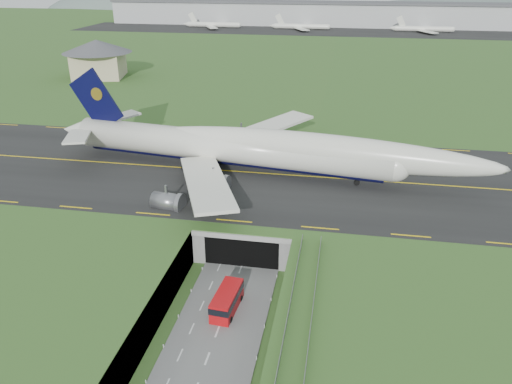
# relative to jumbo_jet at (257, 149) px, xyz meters

# --- Properties ---
(ground) EXTENTS (900.00, 900.00, 0.00)m
(ground) POSITION_rel_jumbo_jet_xyz_m (1.82, -32.93, -11.26)
(ground) COLOR #376127
(ground) RESTS_ON ground
(airfield_deck) EXTENTS (800.00, 800.00, 6.00)m
(airfield_deck) POSITION_rel_jumbo_jet_xyz_m (1.82, -32.93, -8.26)
(airfield_deck) COLOR gray
(airfield_deck) RESTS_ON ground
(trench_road) EXTENTS (12.00, 75.00, 0.20)m
(trench_road) POSITION_rel_jumbo_jet_xyz_m (1.82, -40.43, -11.16)
(trench_road) COLOR slate
(trench_road) RESTS_ON ground
(taxiway) EXTENTS (800.00, 44.00, 0.18)m
(taxiway) POSITION_rel_jumbo_jet_xyz_m (1.82, 0.07, -5.17)
(taxiway) COLOR black
(taxiway) RESTS_ON airfield_deck
(tunnel_portal) EXTENTS (17.00, 22.30, 6.00)m
(tunnel_portal) POSITION_rel_jumbo_jet_xyz_m (1.82, -16.21, -7.93)
(tunnel_portal) COLOR gray
(tunnel_portal) RESTS_ON ground
(guideway) EXTENTS (3.00, 53.00, 7.05)m
(guideway) POSITION_rel_jumbo_jet_xyz_m (12.82, -52.04, -5.94)
(guideway) COLOR #A8A8A3
(guideway) RESTS_ON ground
(jumbo_jet) EXTENTS (90.80, 58.65, 19.58)m
(jumbo_jet) POSITION_rel_jumbo_jet_xyz_m (0.00, 0.00, 0.00)
(jumbo_jet) COLOR silver
(jumbo_jet) RESTS_ON ground
(shuttle_tram) EXTENTS (3.44, 7.70, 3.06)m
(shuttle_tram) POSITION_rel_jumbo_jet_xyz_m (2.02, -36.06, -9.58)
(shuttle_tram) COLOR #BB0C10
(shuttle_tram) RESTS_ON ground
(service_building) EXTENTS (30.02, 30.02, 13.58)m
(service_building) POSITION_rel_jumbo_jet_xyz_m (-73.87, 82.16, 2.78)
(service_building) COLOR #BFB08A
(service_building) RESTS_ON ground
(cargo_terminal) EXTENTS (320.00, 67.00, 15.60)m
(cargo_terminal) POSITION_rel_jumbo_jet_xyz_m (1.72, 266.49, 2.70)
(cargo_terminal) COLOR #B2B2B2
(cargo_terminal) RESTS_ON ground
(distant_hills) EXTENTS (700.00, 91.00, 60.00)m
(distant_hills) POSITION_rel_jumbo_jet_xyz_m (66.19, 397.07, -15.26)
(distant_hills) COLOR slate
(distant_hills) RESTS_ON ground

